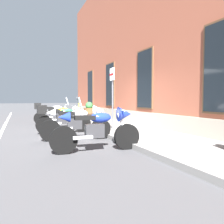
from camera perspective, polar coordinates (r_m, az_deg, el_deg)
name	(u,v)px	position (r m, az deg, el deg)	size (l,w,h in m)	color
ground_plane	(91,131)	(8.63, -5.35, -5.03)	(140.00, 140.00, 0.00)	#38383A
sidewalk	(120,128)	(9.05, 1.95, -4.19)	(29.01, 2.41, 0.14)	slate
brick_pub_facade	(211,34)	(12.29, 24.09, 17.88)	(23.01, 7.40, 8.82)	brown
motorcycle_silver_touring	(53,113)	(11.54, -15.08, -0.22)	(0.62, 2.06, 1.35)	black
motorcycle_yellow_naked	(61,117)	(9.86, -12.95, -1.27)	(0.62, 2.08, 0.96)	black
motorcycle_green_touring	(61,118)	(8.31, -12.95, -1.58)	(0.62, 2.02, 1.33)	black
motorcycle_white_sport	(79,121)	(6.84, -8.51, -2.34)	(0.62, 2.17, 1.06)	black
motorcycle_blue_sport	(100,127)	(5.27, -3.10, -4.00)	(0.62, 2.19, 1.06)	black
parking_sign	(112,89)	(8.29, 0.11, 5.89)	(0.36, 0.07, 2.29)	#4C4C51
barrel_planter	(89,112)	(12.25, -5.93, 0.01)	(0.62, 0.62, 0.97)	brown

